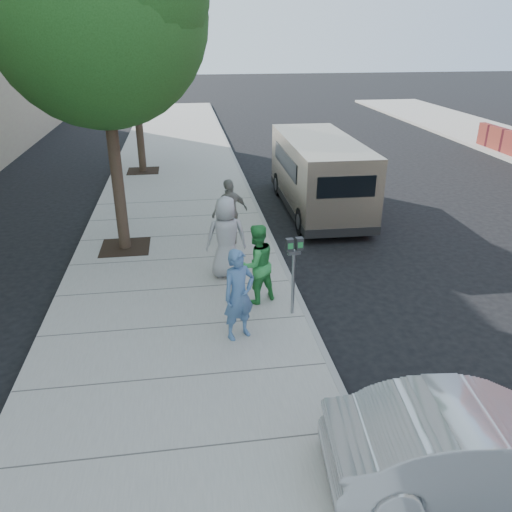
% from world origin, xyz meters
% --- Properties ---
extents(ground, '(120.00, 120.00, 0.00)m').
position_xyz_m(ground, '(0.00, 0.00, 0.00)').
color(ground, black).
rests_on(ground, ground).
extents(sidewalk, '(5.00, 60.00, 0.15)m').
position_xyz_m(sidewalk, '(-1.00, 0.00, 0.07)').
color(sidewalk, gray).
rests_on(sidewalk, ground).
extents(curb_face, '(0.12, 60.00, 0.16)m').
position_xyz_m(curb_face, '(1.44, 0.00, 0.07)').
color(curb_face, gray).
rests_on(curb_face, ground).
extents(tree_near, '(4.62, 4.60, 7.53)m').
position_xyz_m(tree_near, '(-2.25, 2.40, 5.55)').
color(tree_near, black).
rests_on(tree_near, sidewalk).
extents(tree_far, '(3.92, 3.80, 6.49)m').
position_xyz_m(tree_far, '(-2.25, 10.00, 4.88)').
color(tree_far, black).
rests_on(tree_far, sidewalk).
extents(parking_meter, '(0.33, 0.15, 1.55)m').
position_xyz_m(parking_meter, '(1.17, -1.34, 1.27)').
color(parking_meter, gray).
rests_on(parking_meter, sidewalk).
extents(van, '(2.10, 6.01, 2.21)m').
position_xyz_m(van, '(3.30, 4.94, 1.17)').
color(van, beige).
rests_on(van, ground).
extents(sedan, '(3.69, 1.61, 1.18)m').
position_xyz_m(sedan, '(2.53, -5.40, 0.59)').
color(sedan, silver).
rests_on(sedan, ground).
extents(person_officer, '(0.71, 0.62, 1.65)m').
position_xyz_m(person_officer, '(0.08, -1.99, 0.98)').
color(person_officer, '#486C9A').
rests_on(person_officer, sidewalk).
extents(person_green_shirt, '(0.97, 0.88, 1.62)m').
position_xyz_m(person_green_shirt, '(0.56, -0.76, 0.96)').
color(person_green_shirt, green).
rests_on(person_green_shirt, sidewalk).
extents(person_gray_shirt, '(0.90, 0.60, 1.81)m').
position_xyz_m(person_gray_shirt, '(0.09, 0.46, 1.05)').
color(person_gray_shirt, '#A1A1A3').
rests_on(person_gray_shirt, sidewalk).
extents(person_striped_polo, '(1.06, 0.77, 1.68)m').
position_xyz_m(person_striped_polo, '(0.34, 2.27, 0.99)').
color(person_striped_polo, gray).
rests_on(person_striped_polo, sidewalk).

